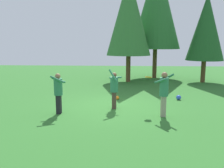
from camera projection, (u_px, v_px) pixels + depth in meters
ground_plane at (111, 106)px, 10.69m from camera, size 40.00×40.00×0.00m
person_thrower at (114, 87)px, 10.17m from camera, size 0.57×0.58×1.76m
person_catcher at (164, 90)px, 9.02m from camera, size 0.74×0.76×1.76m
person_bystander at (58, 90)px, 9.41m from camera, size 0.62×0.55×1.65m
frisbee at (148, 77)px, 9.63m from camera, size 0.33×0.33×0.09m
ball_orange at (117, 98)px, 11.93m from camera, size 0.20×0.20×0.20m
ball_blue at (179, 97)px, 11.89m from camera, size 0.25×0.25×0.25m
tree_center at (129, 15)px, 16.83m from camera, size 3.25×3.25×7.76m
tree_right at (156, 5)px, 18.67m from camera, size 3.95×3.95×9.43m
tree_far_right at (206, 27)px, 16.72m from camera, size 2.67×2.67×6.37m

